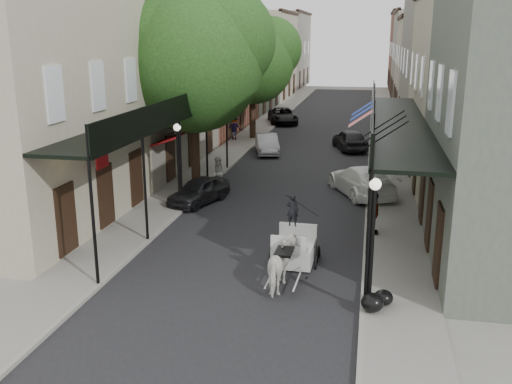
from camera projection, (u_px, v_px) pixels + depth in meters
The scene contains 24 objects.
ground at pixel (241, 272), 18.53m from camera, with size 140.00×140.00×0.00m, color gray.
road at pixel (309, 152), 37.42m from camera, with size 8.00×90.00×0.01m, color black.
sidewalk_left at pixel (235, 148), 38.36m from camera, with size 2.20×90.00×0.12m, color gray.
sidewalk_right at pixel (387, 154), 36.45m from camera, with size 2.20×90.00×0.12m, color gray.
building_row_left at pixel (220, 62), 47.12m from camera, with size 5.00×80.00×10.50m, color #ACA589.
building_row_right at pixel (436, 64), 43.83m from camera, with size 5.00×80.00×10.50m, color gray.
gallery_left at pixel (169, 115), 24.96m from camera, with size 2.20×18.05×4.88m.
gallery_right at pixel (393, 121), 23.13m from camera, with size 2.20×18.05×4.88m.
tree_near at pixel (202, 55), 27.22m from camera, with size 7.31×6.80×9.63m.
tree_far at pixel (258, 58), 40.63m from camera, with size 6.45×6.00×8.61m.
lamppost_right_near at pixel (372, 242), 15.31m from camera, with size 0.32×0.32×3.71m.
lamppost_left at pixel (178, 165), 24.44m from camera, with size 0.32×0.32×3.71m.
lamppost_right_far at pixel (374, 128), 34.20m from camera, with size 0.32×0.32×3.71m.
horse at pixel (284, 265), 17.08m from camera, with size 0.83×1.83×1.54m, color silver.
carriage at pixel (296, 232), 19.28m from camera, with size 1.64×2.30×2.58m.
pedestrian_walking at pixel (219, 173), 28.23m from camera, with size 0.80×0.62×1.64m, color #ABAAA2.
pedestrian_sidewalk_left at pixel (234, 128), 41.01m from camera, with size 1.09×0.63×1.69m, color gray.
pedestrian_sidewalk_right at pixel (374, 213), 21.52m from camera, with size 0.95×0.40×1.63m, color gray.
car_left_near at pixel (199, 191), 25.89m from camera, with size 1.41×3.51×1.20m, color black.
car_left_mid at pixel (267, 144), 36.78m from camera, with size 1.33×3.80×1.25m, color #9A9A9F.
car_left_far at pixel (283, 116), 49.26m from camera, with size 2.24×4.87×1.35m, color black.
car_right_near at pixel (361, 181), 27.20m from camera, with size 1.99×4.90×1.42m, color white.
car_right_far at pixel (350, 140), 37.91m from camera, with size 1.67×4.15×1.42m, color black.
trash_bags at pixel (377, 301), 15.69m from camera, with size 0.89×1.04×0.53m.
Camera 1 is at (3.90, -16.73, 7.44)m, focal length 40.00 mm.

